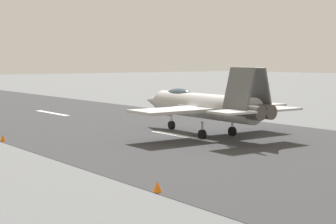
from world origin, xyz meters
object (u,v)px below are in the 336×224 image
Objects in this scene: marker_cone_near at (157,187)px; crew_person at (169,108)px; marker_cone_mid at (3,138)px; fighter_jet at (203,105)px.

crew_person is at bearing -38.45° from marker_cone_near.
crew_person is at bearing -69.86° from marker_cone_mid.
marker_cone_mid is (6.54, 14.71, -2.23)m from fighter_jet.
crew_person is (14.79, -7.79, -1.69)m from fighter_jet.
fighter_jet is at bearing -47.35° from marker_cone_near.
fighter_jet is at bearing 152.23° from crew_person.
fighter_jet is 9.86× the size of crew_person.
crew_person is at bearing -27.77° from fighter_jet.
crew_person is 36.18m from marker_cone_near.
fighter_jet is 20.12m from marker_cone_near.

